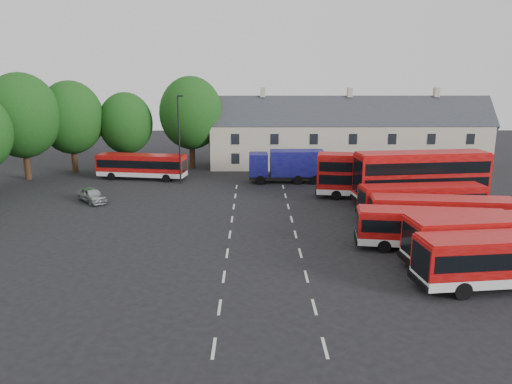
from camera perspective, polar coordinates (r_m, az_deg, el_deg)
ground at (r=36.22m, az=-3.15°, el=-5.88°), size 140.00×140.00×0.00m
lane_markings at (r=38.08m, az=0.77°, el=-4.86°), size 5.15×33.80×0.01m
treeline at (r=58.26m, az=-23.27°, el=7.24°), size 29.92×32.59×12.01m
terrace_houses at (r=65.76m, az=10.44°, el=6.26°), size 35.70×7.13×10.06m
bus_row_b at (r=34.86m, az=26.11°, el=-4.61°), size 12.10×4.11×3.35m
bus_row_c at (r=36.47m, az=19.39°, el=-3.71°), size 10.26×3.60×2.84m
bus_row_d at (r=39.73m, az=20.50°, el=-2.28°), size 10.69×3.58×2.97m
bus_row_e at (r=43.61m, az=18.45°, el=-0.77°), size 10.54×3.38×2.93m
bus_dd_south at (r=48.03m, az=18.36°, el=1.84°), size 12.38×4.26×4.97m
bus_dd_north at (r=49.34m, az=13.18°, el=2.06°), size 10.86×3.98×4.35m
bus_north at (r=58.37m, az=-12.94°, el=3.08°), size 10.37×3.93×2.86m
box_truck at (r=55.37m, az=3.60°, el=3.15°), size 8.20×2.64×3.58m
silver_car at (r=49.61m, az=-18.23°, el=-0.34°), size 3.80×4.10×1.36m
lamppost at (r=54.63m, az=-8.76°, el=6.19°), size 0.67×0.33×9.62m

